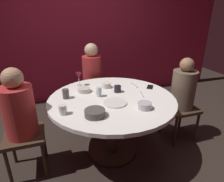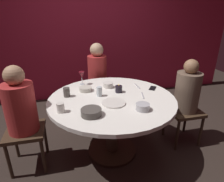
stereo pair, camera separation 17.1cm
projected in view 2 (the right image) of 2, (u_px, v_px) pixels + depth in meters
The scene contains 19 objects.
ground_plane at pixel (112, 151), 2.48m from camera, with size 8.00×8.00×0.00m, color #2D231E.
back_wall at pixel (88, 31), 3.67m from camera, with size 6.00×0.10×2.60m, color maroon.
dining_table at pixel (112, 109), 2.24m from camera, with size 1.43×1.43×0.75m.
seated_diner_left at pixel (21, 108), 1.98m from camera, with size 0.40×0.40×1.18m.
seated_diner_back at pixel (97, 73), 3.07m from camera, with size 0.40×0.40×1.21m.
seated_diner_right at pixel (187, 93), 2.42m from camera, with size 0.40×0.40×1.13m.
candle_holder at pixel (119, 89), 2.32m from camera, with size 0.08×0.08×0.10m.
wine_glass at pixel (82, 75), 2.53m from camera, with size 0.08×0.08×0.18m.
dinner_plate at pixel (114, 103), 2.05m from camera, with size 0.25×0.25×0.01m, color silver.
cell_phone at pixel (153, 88), 2.44m from camera, with size 0.07×0.14×0.01m, color black.
bowl_serving_large at pixel (143, 107), 1.90m from camera, with size 0.14×0.14×0.07m, color #B7B7BC.
bowl_salad_center at pixel (108, 85), 2.47m from camera, with size 0.12×0.12×0.06m, color silver.
bowl_small_white at pixel (91, 112), 1.81m from camera, with size 0.20×0.20×0.06m, color #4C4742.
bowl_sauce_side at pixel (85, 89), 2.36m from camera, with size 0.15×0.15×0.05m, color beige.
cup_near_candle at pixel (61, 108), 1.86m from camera, with size 0.07×0.07×0.10m, color silver.
cup_by_left_diner at pixel (67, 92), 2.19m from camera, with size 0.07×0.07×0.11m, color #4C4742.
cup_by_right_diner at pixel (99, 91), 2.21m from camera, with size 0.06×0.06×0.11m, color silver.
fork_near_plate at pixel (137, 86), 2.52m from camera, with size 0.02×0.18×0.01m, color #B7B7BC.
knife_near_plate at pixel (143, 95), 2.24m from camera, with size 0.02×0.18×0.01m, color #B7B7BC.
Camera 2 is at (-0.47, -1.94, 1.65)m, focal length 30.99 mm.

